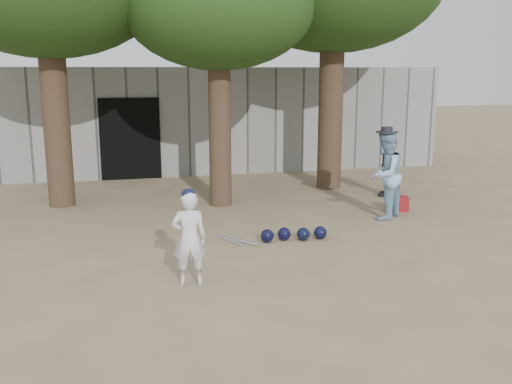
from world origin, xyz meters
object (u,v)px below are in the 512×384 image
object	(u,v)px
boy_player	(189,238)
red_bag	(398,204)
spectator_dark	(388,166)
spectator_blue	(385,175)

from	to	relation	value
boy_player	red_bag	xyz separation A→B (m)	(4.83, 3.17, -0.51)
spectator_dark	red_bag	world-z (taller)	spectator_dark
spectator_dark	red_bag	distance (m)	1.54
spectator_dark	red_bag	bearing A→B (deg)	20.24
spectator_dark	spectator_blue	bearing A→B (deg)	9.12
spectator_blue	spectator_dark	xyz separation A→B (m)	(1.02, 1.87, -0.15)
boy_player	spectator_dark	size ratio (longest dim) A/B	0.90
boy_player	spectator_blue	size ratio (longest dim) A/B	0.75
spectator_blue	red_bag	world-z (taller)	spectator_blue
spectator_blue	spectator_dark	world-z (taller)	spectator_blue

